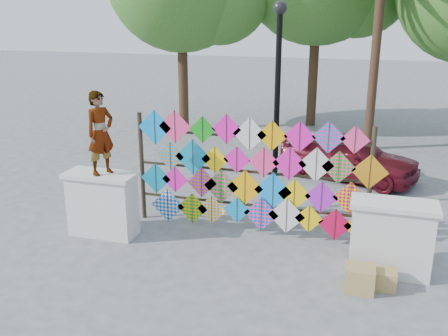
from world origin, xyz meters
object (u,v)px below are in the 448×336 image
at_px(kite_rack, 252,176).
at_px(lamppost, 277,90).
at_px(vendor_woman, 100,133).
at_px(sedan, 348,156).

height_order(kite_rack, lamppost, lamppost).
xyz_separation_m(vendor_woman, sedan, (4.37, 4.95, -1.46)).
height_order(vendor_woman, sedan, vendor_woman).
distance_m(kite_rack, vendor_woman, 3.00).
bearing_deg(kite_rack, sedan, 67.63).
xyz_separation_m(sedan, lamppost, (-1.44, -2.75, 2.07)).
bearing_deg(vendor_woman, lamppost, -28.17).
height_order(vendor_woman, lamppost, lamppost).
bearing_deg(vendor_woman, kite_rack, -46.34).
bearing_deg(sedan, vendor_woman, 157.37).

